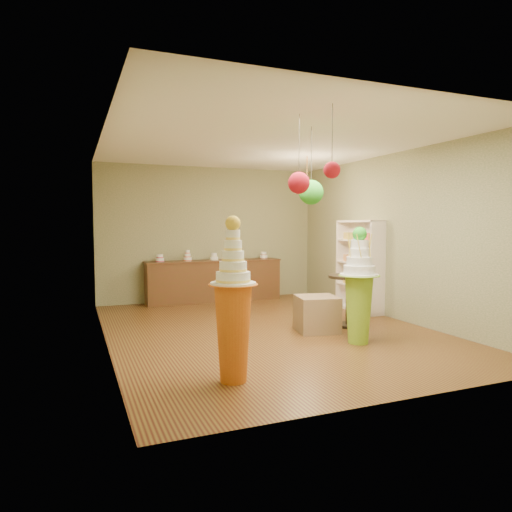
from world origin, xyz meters
name	(u,v)px	position (x,y,z in m)	size (l,w,h in m)	color
floor	(267,329)	(0.00, 0.00, 0.00)	(6.50, 6.50, 0.00)	brown
ceiling	(267,144)	(0.00, 0.00, 3.00)	(6.50, 6.50, 0.00)	white
wall_back	(210,234)	(0.00, 3.25, 1.50)	(5.00, 0.04, 3.00)	gray
wall_front	(403,247)	(0.00, -3.25, 1.50)	(5.00, 0.04, 3.00)	gray
wall_left	(104,240)	(-2.50, 0.00, 1.50)	(0.04, 6.50, 3.00)	gray
wall_right	(393,236)	(2.50, 0.00, 1.50)	(0.04, 6.50, 3.00)	gray
pedestal_green	(359,294)	(0.89, -1.28, 0.72)	(0.62, 0.62, 1.68)	#84B828
pedestal_orange	(233,318)	(-1.32, -2.12, 0.70)	(0.60, 0.60, 1.81)	#C35B16
burlap_riser	(317,314)	(0.69, -0.42, 0.28)	(0.63, 0.63, 0.57)	#876849
sideboard	(214,280)	(0.00, 2.97, 0.48)	(3.04, 0.54, 1.16)	#53311A
shelving_unit	(359,266)	(2.34, 0.80, 0.90)	(0.33, 1.20, 1.80)	white
round_table	(349,293)	(1.36, -0.30, 0.56)	(0.73, 0.73, 0.87)	black
vase	(349,270)	(1.36, -0.30, 0.95)	(0.16, 0.16, 0.17)	white
pom_red_left	(299,183)	(-0.44, -1.94, 2.21)	(0.26, 0.26, 0.92)	#393329
pom_green_mid	(311,192)	(0.03, -1.39, 2.14)	(0.33, 0.33, 1.02)	#393329
pom_red_right	(332,170)	(-0.32, -2.48, 2.30)	(0.18, 0.18, 0.79)	#393329
chandelier	(307,193)	(1.21, 0.91, 2.30)	(0.65, 0.65, 0.85)	#ECA953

